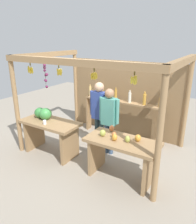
% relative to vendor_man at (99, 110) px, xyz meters
% --- Properties ---
extents(ground_plane, '(12.00, 12.00, 0.00)m').
position_rel_vendor_man_xyz_m(ground_plane, '(0.10, 0.00, -0.97)').
color(ground_plane, gray).
rests_on(ground_plane, ground).
extents(market_stall, '(3.33, 2.29, 2.21)m').
position_rel_vendor_man_xyz_m(market_stall, '(0.10, 0.49, 0.34)').
color(market_stall, '#99754C').
rests_on(market_stall, ground).
extents(fruit_counter_left, '(1.35, 0.64, 1.05)m').
position_rel_vendor_man_xyz_m(fruit_counter_left, '(-0.84, -0.80, -0.31)').
color(fruit_counter_left, '#99754C').
rests_on(fruit_counter_left, ground).
extents(fruit_counter_right, '(1.35, 0.64, 0.92)m').
position_rel_vendor_man_xyz_m(fruit_counter_right, '(0.98, -0.81, -0.38)').
color(fruit_counter_right, '#99754C').
rests_on(fruit_counter_right, ground).
extents(bottle_shelf_unit, '(2.14, 0.22, 1.34)m').
position_rel_vendor_man_xyz_m(bottle_shelf_unit, '(0.20, 0.82, -0.17)').
color(bottle_shelf_unit, '#99754C').
rests_on(bottle_shelf_unit, ground).
extents(vendor_man, '(0.48, 0.22, 1.61)m').
position_rel_vendor_man_xyz_m(vendor_man, '(0.00, 0.00, 0.00)').
color(vendor_man, '#2A3F43').
rests_on(vendor_man, ground).
extents(vendor_woman, '(0.48, 0.21, 1.53)m').
position_rel_vendor_man_xyz_m(vendor_woman, '(0.33, -0.12, -0.06)').
color(vendor_woman, '#405674').
rests_on(vendor_woman, ground).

